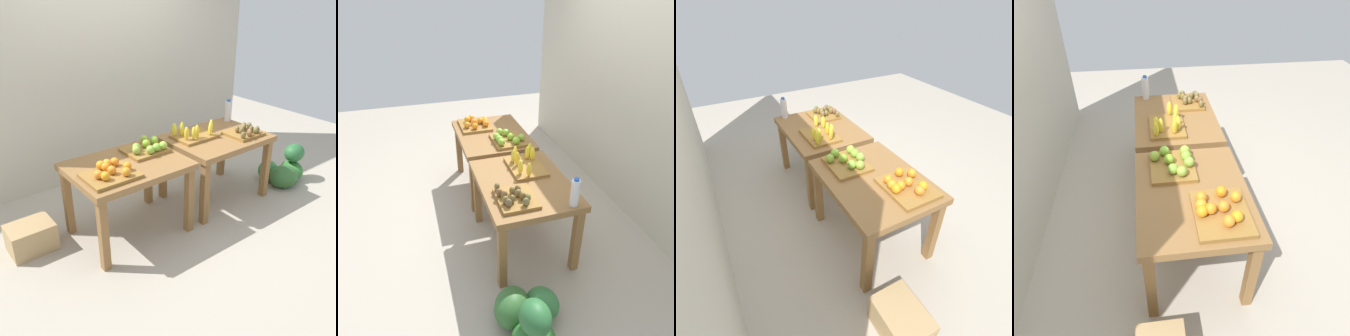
{
  "view_description": "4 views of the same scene",
  "coord_description": "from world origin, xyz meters",
  "views": [
    {
      "loc": [
        -2.16,
        -2.65,
        2.17
      ],
      "look_at": [
        -0.08,
        0.01,
        0.54
      ],
      "focal_mm": 40.39,
      "sensor_mm": 36.0,
      "label": 1
    },
    {
      "loc": [
        2.9,
        -0.89,
        2.34
      ],
      "look_at": [
        0.06,
        -0.01,
        0.6
      ],
      "focal_mm": 34.96,
      "sensor_mm": 36.0,
      "label": 2
    },
    {
      "loc": [
        -2.06,
        1.11,
        2.11
      ],
      "look_at": [
        -0.06,
        0.02,
        0.54
      ],
      "focal_mm": 28.7,
      "sensor_mm": 36.0,
      "label": 3
    },
    {
      "loc": [
        -2.16,
        0.28,
        2.19
      ],
      "look_at": [
        -0.01,
        0.0,
        0.52
      ],
      "focal_mm": 32.84,
      "sensor_mm": 36.0,
      "label": 4
    }
  ],
  "objects": [
    {
      "name": "ground_plane",
      "position": [
        0.0,
        0.0,
        0.0
      ],
      "size": [
        8.0,
        8.0,
        0.0
      ],
      "primitive_type": "plane",
      "color": "#AEA493"
    },
    {
      "name": "back_wall",
      "position": [
        0.0,
        1.35,
        1.5
      ],
      "size": [
        4.4,
        0.12,
        3.0
      ],
      "primitive_type": "cube",
      "color": "beige",
      "rests_on": "ground_plane"
    },
    {
      "name": "display_table_left",
      "position": [
        -0.56,
        0.0,
        0.62
      ],
      "size": [
        1.04,
        0.8,
        0.73
      ],
      "color": "olive",
      "rests_on": "ground_plane"
    },
    {
      "name": "display_table_right",
      "position": [
        0.56,
        0.0,
        0.62
      ],
      "size": [
        1.04,
        0.8,
        0.73
      ],
      "color": "olive",
      "rests_on": "ground_plane"
    },
    {
      "name": "orange_bin",
      "position": [
        -0.81,
        -0.14,
        0.77
      ],
      "size": [
        0.44,
        0.37,
        0.11
      ],
      "color": "olive",
      "rests_on": "display_table_left"
    },
    {
      "name": "apple_bin",
      "position": [
        -0.27,
        0.1,
        0.77
      ],
      "size": [
        0.4,
        0.35,
        0.11
      ],
      "color": "olive",
      "rests_on": "display_table_left"
    },
    {
      "name": "banana_crate",
      "position": [
        0.33,
        0.1,
        0.78
      ],
      "size": [
        0.44,
        0.32,
        0.17
      ],
      "color": "olive",
      "rests_on": "display_table_right"
    },
    {
      "name": "kiwi_bin",
      "position": [
        0.82,
        -0.17,
        0.77
      ],
      "size": [
        0.36,
        0.32,
        0.1
      ],
      "color": "olive",
      "rests_on": "display_table_right"
    },
    {
      "name": "water_bottle",
      "position": [
        1.01,
        0.27,
        0.85
      ],
      "size": [
        0.07,
        0.07,
        0.26
      ],
      "color": "silver",
      "rests_on": "display_table_right"
    },
    {
      "name": "watermelon_pile",
      "position": [
        1.48,
        -0.28,
        0.17
      ],
      "size": [
        0.65,
        0.63,
        0.46
      ],
      "color": "#2C6D2C",
      "rests_on": "ground_plane"
    },
    {
      "name": "cardboard_produce_box",
      "position": [
        -1.42,
        0.3,
        0.13
      ],
      "size": [
        0.4,
        0.3,
        0.26
      ],
      "primitive_type": "cube",
      "color": "tan",
      "rests_on": "ground_plane"
    }
  ]
}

